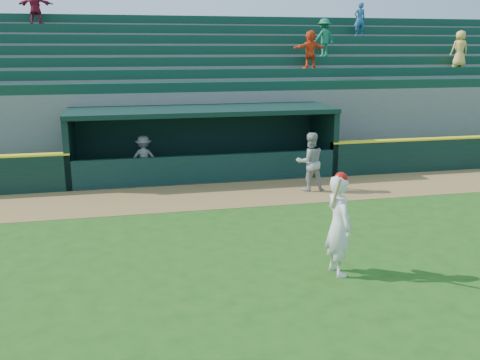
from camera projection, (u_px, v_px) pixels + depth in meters
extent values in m
plane|color=#204D13|center=(255.00, 251.00, 12.27)|extent=(120.00, 120.00, 0.00)
cube|color=olive|center=(217.00, 195.00, 16.91)|extent=(40.00, 3.00, 0.01)
imported|color=#A1A19C|center=(310.00, 162.00, 17.28)|extent=(0.94, 0.74, 1.91)
imported|color=#A8A8A3|center=(144.00, 158.00, 18.85)|extent=(1.04, 0.65, 1.55)
cube|color=slate|center=(203.00, 175.00, 19.55)|extent=(9.00, 2.60, 0.04)
cube|color=black|center=(70.00, 150.00, 18.30)|extent=(0.20, 2.60, 2.30)
cube|color=black|center=(323.00, 140.00, 20.26)|extent=(0.20, 2.60, 2.30)
cube|color=black|center=(198.00, 139.00, 20.51)|extent=(9.40, 0.20, 2.30)
cube|color=black|center=(202.00, 110.00, 18.98)|extent=(9.40, 2.80, 0.16)
cube|color=black|center=(209.00, 169.00, 18.28)|extent=(9.00, 0.16, 1.00)
cube|color=brown|center=(200.00, 164.00, 20.25)|extent=(8.40, 0.45, 0.10)
cube|color=slate|center=(196.00, 129.00, 20.93)|extent=(34.00, 0.85, 2.91)
cube|color=#0F3828|center=(195.00, 87.00, 20.43)|extent=(34.00, 0.60, 0.36)
cube|color=slate|center=(192.00, 120.00, 21.69)|extent=(34.00, 0.85, 3.36)
cube|color=#0F3828|center=(192.00, 74.00, 21.12)|extent=(34.00, 0.60, 0.36)
cube|color=slate|center=(190.00, 112.00, 22.44)|extent=(34.00, 0.85, 3.81)
cube|color=#0F3828|center=(189.00, 62.00, 21.82)|extent=(34.00, 0.60, 0.36)
cube|color=slate|center=(187.00, 105.00, 23.19)|extent=(34.00, 0.85, 4.26)
cube|color=#0F3828|center=(186.00, 50.00, 22.52)|extent=(34.00, 0.60, 0.36)
cube|color=slate|center=(184.00, 98.00, 23.94)|extent=(34.00, 0.85, 4.71)
cube|color=#0F3828|center=(183.00, 40.00, 23.21)|extent=(34.00, 0.60, 0.36)
cube|color=slate|center=(182.00, 91.00, 24.69)|extent=(34.00, 0.85, 5.16)
cube|color=#0F3828|center=(181.00, 29.00, 23.91)|extent=(34.00, 0.60, 0.36)
cube|color=slate|center=(180.00, 85.00, 25.44)|extent=(34.00, 0.85, 5.61)
cube|color=#0F3828|center=(178.00, 20.00, 24.61)|extent=(34.00, 0.60, 0.36)
cube|color=slate|center=(178.00, 84.00, 25.98)|extent=(34.50, 0.30, 5.61)
imported|color=maroon|center=(35.00, 5.00, 22.40)|extent=(1.47, 0.67, 1.53)
imported|color=#26588D|center=(360.00, 19.00, 24.77)|extent=(0.56, 0.37, 1.51)
imported|color=#186C4B|center=(324.00, 38.00, 22.86)|extent=(1.11, 0.77, 1.58)
imported|color=#E2B44F|center=(460.00, 49.00, 23.45)|extent=(0.81, 0.57, 1.56)
imported|color=#F3471B|center=(310.00, 49.00, 21.97)|extent=(1.47, 0.69, 1.52)
imported|color=white|center=(339.00, 225.00, 10.83)|extent=(0.58, 0.81, 2.09)
sphere|color=#AE0F09|center=(341.00, 179.00, 10.59)|extent=(0.27, 0.27, 0.27)
cylinder|color=tan|center=(336.00, 193.00, 10.40)|extent=(0.13, 0.53, 0.76)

